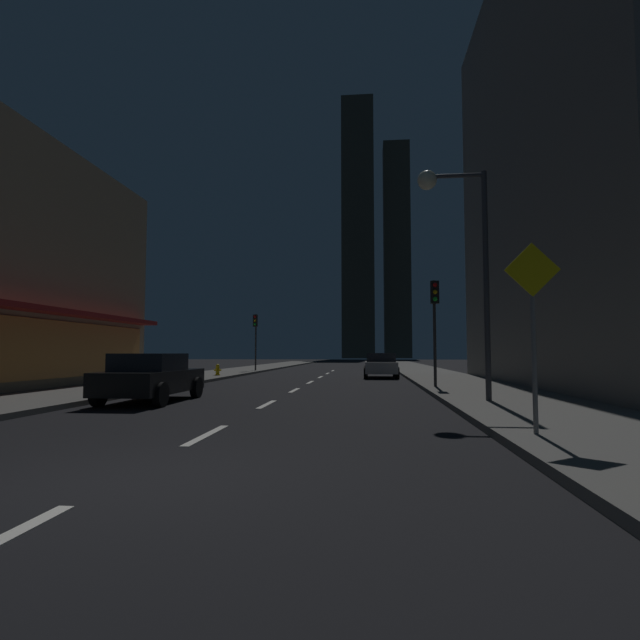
{
  "coord_description": "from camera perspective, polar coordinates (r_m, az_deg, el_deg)",
  "views": [
    {
      "loc": [
        2.88,
        -5.44,
        1.48
      ],
      "look_at": [
        0.0,
        23.78,
        3.42
      ],
      "focal_mm": 27.59,
      "sensor_mm": 36.0,
      "label": 1
    }
  ],
  "objects": [
    {
      "name": "car_parked_near",
      "position": [
        15.64,
        -18.97,
        -6.28
      ],
      "size": [
        1.98,
        4.24,
        1.45
      ],
      "color": "black",
      "rests_on": "ground"
    },
    {
      "name": "fire_hydrant_far_left",
      "position": [
        29.43,
        -11.79,
        -5.71
      ],
      "size": [
        0.42,
        0.3,
        0.65
      ],
      "color": "gold",
      "rests_on": "sidewalk_left"
    },
    {
      "name": "sidewalk_left",
      "position": [
        38.75,
        -9.19,
        -5.82
      ],
      "size": [
        4.0,
        76.0,
        0.15
      ],
      "primitive_type": "cube",
      "color": "#605E59",
      "rests_on": "ground"
    },
    {
      "name": "ground_plane",
      "position": [
        37.58,
        1.24,
        -6.12
      ],
      "size": [
        78.0,
        136.0,
        0.1
      ],
      "primitive_type": "cube",
      "color": "black"
    },
    {
      "name": "skyscraper_distant_mid",
      "position": [
        136.35,
        8.9,
        7.99
      ],
      "size": [
        7.04,
        7.56,
        58.43
      ],
      "primitive_type": "cube",
      "color": "#3C392D",
      "rests_on": "ground"
    },
    {
      "name": "street_lamp_right",
      "position": [
        14.78,
        15.44,
        10.4
      ],
      "size": [
        1.96,
        0.56,
        6.58
      ],
      "color": "#38383D",
      "rests_on": "sidewalk_right"
    },
    {
      "name": "traffic_light_far_left",
      "position": [
        36.91,
        -7.5,
        -1.1
      ],
      "size": [
        0.32,
        0.48,
        4.2
      ],
      "color": "#2D2D2D",
      "rests_on": "sidewalk_left"
    },
    {
      "name": "car_parked_far",
      "position": [
        29.23,
        7.07,
        -5.21
      ],
      "size": [
        1.98,
        4.24,
        1.45
      ],
      "color": "silver",
      "rests_on": "ground"
    },
    {
      "name": "sidewalk_right",
      "position": [
        37.69,
        11.97,
        -5.84
      ],
      "size": [
        4.0,
        76.0,
        0.15
      ],
      "primitive_type": "cube",
      "color": "#605E59",
      "rests_on": "ground"
    },
    {
      "name": "skyscraper_distant_tall",
      "position": [
        132.66,
        4.42,
        10.66
      ],
      "size": [
        8.45,
        6.84,
        69.15
      ],
      "primitive_type": "cube",
      "color": "#39362B",
      "rests_on": "ground"
    },
    {
      "name": "pedestrian_crossing_sign",
      "position": [
        8.85,
        23.49,
        0.02
      ],
      "size": [
        0.91,
        0.08,
        3.15
      ],
      "color": "slate",
      "rests_on": "sidewalk_right"
    },
    {
      "name": "lane_marking_center",
      "position": [
        21.88,
        -1.97,
        -7.65
      ],
      "size": [
        0.16,
        38.6,
        0.01
      ],
      "color": "silver",
      "rests_on": "ground"
    },
    {
      "name": "traffic_light_near_right",
      "position": [
        19.92,
        13.16,
        1.24
      ],
      "size": [
        0.32,
        0.48,
        4.2
      ],
      "color": "#2D2D2D",
      "rests_on": "sidewalk_right"
    }
  ]
}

